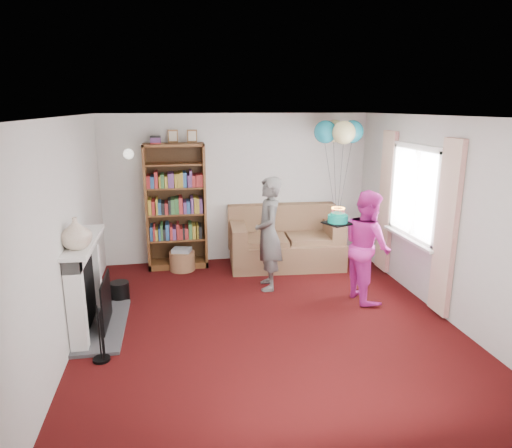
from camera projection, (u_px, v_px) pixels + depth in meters
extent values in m
plane|color=black|center=(266.00, 321.00, 5.71)|extent=(5.00, 5.00, 0.00)
cube|color=silver|center=(238.00, 188.00, 7.78)|extent=(4.50, 0.02, 2.50)
cube|color=silver|center=(66.00, 234.00, 5.00)|extent=(0.02, 5.00, 2.50)
cube|color=silver|center=(441.00, 217.00, 5.78)|extent=(0.02, 5.00, 2.50)
cube|color=white|center=(268.00, 116.00, 5.08)|extent=(4.50, 5.00, 0.01)
cube|color=#3F3F42|center=(102.00, 326.00, 5.55)|extent=(0.55, 1.40, 0.04)
cube|color=white|center=(76.00, 307.00, 4.87)|extent=(0.18, 0.14, 1.06)
cube|color=white|center=(93.00, 271.00, 5.92)|extent=(0.18, 0.14, 1.06)
cube|color=white|center=(82.00, 250.00, 5.27)|extent=(0.18, 1.24, 0.16)
cube|color=white|center=(84.00, 241.00, 5.25)|extent=(0.28, 1.35, 0.05)
cube|color=black|center=(84.00, 292.00, 5.40)|extent=(0.10, 0.80, 0.86)
cube|color=black|center=(106.00, 302.00, 5.48)|extent=(0.02, 0.70, 0.60)
cylinder|color=black|center=(99.00, 333.00, 4.75)|extent=(0.18, 0.18, 0.64)
cylinder|color=black|center=(120.00, 291.00, 6.30)|extent=(0.26, 0.26, 0.26)
cube|color=white|center=(419.00, 147.00, 6.14)|extent=(0.08, 1.30, 0.08)
cube|color=white|center=(411.00, 236.00, 6.45)|extent=(0.08, 1.30, 0.08)
cube|color=white|center=(417.00, 193.00, 6.30)|extent=(0.01, 1.15, 1.20)
cube|color=white|center=(409.00, 238.00, 6.45)|extent=(0.14, 1.32, 0.04)
cube|color=beige|center=(446.00, 229.00, 5.59)|extent=(0.07, 0.38, 2.20)
cube|color=beige|center=(386.00, 202.00, 7.15)|extent=(0.07, 0.38, 2.20)
cylinder|color=gold|center=(129.00, 152.00, 7.26)|extent=(0.04, 0.12, 0.04)
sphere|color=white|center=(129.00, 154.00, 7.18)|extent=(0.16, 0.16, 0.16)
cube|color=#472B14|center=(176.00, 204.00, 7.61)|extent=(0.97, 0.04, 2.04)
cube|color=brown|center=(147.00, 208.00, 7.35)|extent=(0.04, 0.42, 2.04)
cube|color=brown|center=(205.00, 206.00, 7.51)|extent=(0.04, 0.42, 2.04)
cube|color=brown|center=(173.00, 145.00, 7.18)|extent=(0.97, 0.42, 0.04)
cube|color=brown|center=(179.00, 263.00, 7.67)|extent=(0.97, 0.42, 0.10)
cube|color=brown|center=(178.00, 238.00, 7.57)|extent=(0.89, 0.38, 0.03)
cube|color=brown|center=(176.00, 213.00, 7.46)|extent=(0.89, 0.38, 0.02)
cube|color=brown|center=(175.00, 187.00, 7.35)|extent=(0.89, 0.38, 0.02)
cube|color=brown|center=(174.00, 164.00, 7.26)|extent=(0.89, 0.38, 0.02)
cube|color=maroon|center=(156.00, 140.00, 7.09)|extent=(0.16, 0.22, 0.12)
cube|color=brown|center=(173.00, 136.00, 7.19)|extent=(0.16, 0.02, 0.20)
cube|color=brown|center=(192.00, 136.00, 7.25)|extent=(0.16, 0.02, 0.20)
cube|color=brown|center=(286.00, 253.00, 7.68)|extent=(1.85, 0.98, 0.44)
cube|color=brown|center=(281.00, 225.00, 7.94)|extent=(1.85, 0.24, 0.76)
cube|color=brown|center=(238.00, 243.00, 7.49)|extent=(0.24, 0.93, 0.60)
cube|color=brown|center=(332.00, 238.00, 7.77)|extent=(0.24, 0.93, 0.60)
cube|color=brown|center=(263.00, 241.00, 7.47)|extent=(0.78, 0.68, 0.12)
cube|color=brown|center=(311.00, 238.00, 7.62)|extent=(0.78, 0.68, 0.12)
cylinder|color=#A16F4B|center=(182.00, 261.00, 7.46)|extent=(0.41, 0.41, 0.31)
cube|color=beige|center=(182.00, 250.00, 7.42)|extent=(0.29, 0.23, 0.06)
imported|color=black|center=(269.00, 234.00, 6.57)|extent=(0.44, 0.63, 1.65)
imported|color=#D42AA1|center=(367.00, 246.00, 6.21)|extent=(0.63, 0.79, 1.53)
cube|color=black|center=(338.00, 223.00, 6.11)|extent=(0.32, 0.32, 0.02)
cylinder|color=#0EA68C|center=(338.00, 219.00, 6.10)|extent=(0.27, 0.27, 0.10)
cylinder|color=#0EA68C|center=(338.00, 214.00, 6.08)|extent=(0.19, 0.19, 0.04)
cylinder|color=pink|center=(344.00, 212.00, 6.09)|extent=(0.01, 0.01, 0.09)
sphere|color=orange|center=(344.00, 208.00, 6.07)|extent=(0.02, 0.02, 0.02)
cylinder|color=pink|center=(343.00, 211.00, 6.11)|extent=(0.01, 0.01, 0.09)
sphere|color=orange|center=(343.00, 208.00, 6.10)|extent=(0.02, 0.02, 0.02)
cylinder|color=pink|center=(341.00, 211.00, 6.13)|extent=(0.01, 0.01, 0.09)
sphere|color=orange|center=(341.00, 207.00, 6.12)|extent=(0.02, 0.02, 0.02)
cylinder|color=pink|center=(339.00, 211.00, 6.14)|extent=(0.01, 0.01, 0.09)
sphere|color=orange|center=(339.00, 207.00, 6.13)|extent=(0.02, 0.02, 0.02)
cylinder|color=pink|center=(337.00, 211.00, 6.15)|extent=(0.01, 0.01, 0.09)
sphere|color=orange|center=(337.00, 207.00, 6.14)|extent=(0.02, 0.02, 0.02)
cylinder|color=pink|center=(335.00, 211.00, 6.14)|extent=(0.01, 0.01, 0.09)
sphere|color=orange|center=(335.00, 207.00, 6.13)|extent=(0.02, 0.02, 0.02)
cylinder|color=pink|center=(333.00, 211.00, 6.13)|extent=(0.01, 0.01, 0.09)
sphere|color=orange|center=(334.00, 207.00, 6.12)|extent=(0.02, 0.02, 0.02)
cylinder|color=pink|center=(332.00, 211.00, 6.11)|extent=(0.01, 0.01, 0.09)
sphere|color=orange|center=(333.00, 208.00, 6.10)|extent=(0.02, 0.02, 0.02)
cylinder|color=pink|center=(332.00, 212.00, 6.08)|extent=(0.01, 0.01, 0.09)
sphere|color=orange|center=(332.00, 208.00, 6.07)|extent=(0.02, 0.02, 0.02)
cylinder|color=pink|center=(332.00, 212.00, 6.06)|extent=(0.01, 0.01, 0.09)
sphere|color=orange|center=(333.00, 208.00, 6.05)|extent=(0.02, 0.02, 0.02)
cylinder|color=pink|center=(333.00, 213.00, 6.03)|extent=(0.01, 0.01, 0.09)
sphere|color=orange|center=(334.00, 209.00, 6.02)|extent=(0.02, 0.02, 0.02)
cylinder|color=pink|center=(335.00, 213.00, 6.01)|extent=(0.01, 0.01, 0.09)
sphere|color=orange|center=(335.00, 209.00, 6.00)|extent=(0.02, 0.02, 0.02)
cylinder|color=pink|center=(337.00, 213.00, 6.00)|extent=(0.01, 0.01, 0.09)
sphere|color=orange|center=(337.00, 209.00, 5.99)|extent=(0.02, 0.02, 0.02)
cylinder|color=pink|center=(339.00, 213.00, 5.99)|extent=(0.01, 0.01, 0.09)
sphere|color=orange|center=(339.00, 210.00, 5.98)|extent=(0.02, 0.02, 0.02)
cylinder|color=pink|center=(341.00, 213.00, 6.00)|extent=(0.01, 0.01, 0.09)
sphere|color=orange|center=(341.00, 209.00, 5.99)|extent=(0.02, 0.02, 0.02)
cylinder|color=pink|center=(343.00, 213.00, 6.01)|extent=(0.01, 0.01, 0.09)
sphere|color=orange|center=(343.00, 209.00, 6.00)|extent=(0.02, 0.02, 0.02)
cylinder|color=pink|center=(344.00, 213.00, 6.03)|extent=(0.01, 0.01, 0.09)
sphere|color=orange|center=(344.00, 209.00, 6.02)|extent=(0.02, 0.02, 0.02)
cylinder|color=pink|center=(344.00, 212.00, 6.06)|extent=(0.01, 0.01, 0.09)
sphere|color=orange|center=(344.00, 208.00, 6.05)|extent=(0.02, 0.02, 0.02)
sphere|color=#3F3F3F|center=(337.00, 226.00, 7.51)|extent=(0.02, 0.02, 0.02)
sphere|color=teal|center=(352.00, 132.00, 7.18)|extent=(0.36, 0.36, 0.36)
sphere|color=#E0D589|center=(334.00, 131.00, 7.35)|extent=(0.36, 0.36, 0.36)
sphere|color=teal|center=(325.00, 132.00, 7.11)|extent=(0.36, 0.36, 0.36)
sphere|color=#E0D589|center=(344.00, 133.00, 6.94)|extent=(0.36, 0.36, 0.36)
imported|color=beige|center=(76.00, 233.00, 4.87)|extent=(0.34, 0.34, 0.34)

